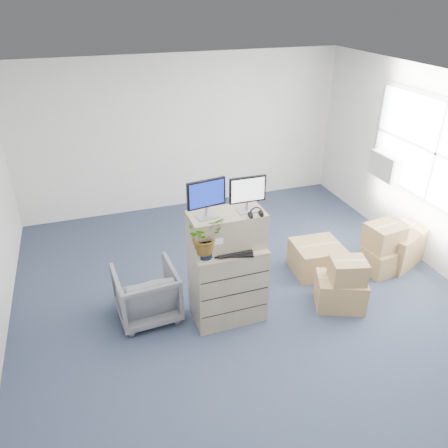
{
  "coord_description": "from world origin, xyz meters",
  "views": [
    {
      "loc": [
        -1.76,
        -4.08,
        3.77
      ],
      "look_at": [
        -0.25,
        0.4,
        1.18
      ],
      "focal_mm": 35.0,
      "sensor_mm": 36.0,
      "label": 1
    }
  ],
  "objects_px": {
    "monitor_right": "(247,192)",
    "keyboard": "(233,253)",
    "water_bottle": "(229,236)",
    "potted_plant": "(205,240)",
    "office_chair": "(146,291)",
    "filing_cabinet_lower": "(228,283)",
    "monitor_left": "(206,197)"
  },
  "relations": [
    {
      "from": "monitor_left",
      "to": "keyboard",
      "type": "xyz_separation_m",
      "value": [
        0.26,
        -0.17,
        -0.68
      ]
    },
    {
      "from": "filing_cabinet_lower",
      "to": "monitor_left",
      "type": "height_order",
      "value": "monitor_left"
    },
    {
      "from": "monitor_right",
      "to": "office_chair",
      "type": "xyz_separation_m",
      "value": [
        -1.21,
        0.32,
        -1.33
      ]
    },
    {
      "from": "office_chair",
      "to": "filing_cabinet_lower",
      "type": "bearing_deg",
      "value": 156.84
    },
    {
      "from": "monitor_left",
      "to": "water_bottle",
      "type": "xyz_separation_m",
      "value": [
        0.28,
        0.03,
        -0.57
      ]
    },
    {
      "from": "keyboard",
      "to": "monitor_right",
      "type": "bearing_deg",
      "value": 51.95
    },
    {
      "from": "water_bottle",
      "to": "potted_plant",
      "type": "xyz_separation_m",
      "value": [
        -0.35,
        -0.19,
        0.12
      ]
    },
    {
      "from": "monitor_right",
      "to": "keyboard",
      "type": "distance_m",
      "value": 0.73
    },
    {
      "from": "keyboard",
      "to": "potted_plant",
      "type": "distance_m",
      "value": 0.41
    },
    {
      "from": "keyboard",
      "to": "potted_plant",
      "type": "relative_size",
      "value": 0.85
    },
    {
      "from": "filing_cabinet_lower",
      "to": "keyboard",
      "type": "relative_size",
      "value": 2.22
    },
    {
      "from": "filing_cabinet_lower",
      "to": "monitor_left",
      "type": "relative_size",
      "value": 2.24
    },
    {
      "from": "water_bottle",
      "to": "potted_plant",
      "type": "bearing_deg",
      "value": -151.95
    },
    {
      "from": "potted_plant",
      "to": "monitor_right",
      "type": "bearing_deg",
      "value": 14.99
    },
    {
      "from": "filing_cabinet_lower",
      "to": "water_bottle",
      "type": "distance_m",
      "value": 0.65
    },
    {
      "from": "water_bottle",
      "to": "potted_plant",
      "type": "relative_size",
      "value": 0.47
    },
    {
      "from": "monitor_left",
      "to": "keyboard",
      "type": "relative_size",
      "value": 0.99
    },
    {
      "from": "filing_cabinet_lower",
      "to": "monitor_right",
      "type": "distance_m",
      "value": 1.22
    },
    {
      "from": "office_chair",
      "to": "monitor_right",
      "type": "bearing_deg",
      "value": 161.29
    },
    {
      "from": "filing_cabinet_lower",
      "to": "keyboard",
      "type": "bearing_deg",
      "value": -84.52
    },
    {
      "from": "filing_cabinet_lower",
      "to": "water_bottle",
      "type": "relative_size",
      "value": 4.04
    },
    {
      "from": "filing_cabinet_lower",
      "to": "monitor_right",
      "type": "xyz_separation_m",
      "value": [
        0.24,
        0.02,
        1.2
      ]
    },
    {
      "from": "monitor_right",
      "to": "potted_plant",
      "type": "height_order",
      "value": "monitor_right"
    },
    {
      "from": "keyboard",
      "to": "water_bottle",
      "type": "bearing_deg",
      "value": 101.2
    },
    {
      "from": "monitor_right",
      "to": "water_bottle",
      "type": "height_order",
      "value": "monitor_right"
    },
    {
      "from": "potted_plant",
      "to": "keyboard",
      "type": "bearing_deg",
      "value": -2.17
    },
    {
      "from": "filing_cabinet_lower",
      "to": "keyboard",
      "type": "xyz_separation_m",
      "value": [
        0.01,
        -0.14,
        0.53
      ]
    },
    {
      "from": "filing_cabinet_lower",
      "to": "office_chair",
      "type": "bearing_deg",
      "value": 160.42
    },
    {
      "from": "monitor_right",
      "to": "water_bottle",
      "type": "xyz_separation_m",
      "value": [
        -0.21,
        0.04,
        -0.55
      ]
    },
    {
      "from": "keyboard",
      "to": "office_chair",
      "type": "relative_size",
      "value": 0.61
    },
    {
      "from": "filing_cabinet_lower",
      "to": "monitor_left",
      "type": "xyz_separation_m",
      "value": [
        -0.24,
        0.03,
        1.21
      ]
    },
    {
      "from": "monitor_right",
      "to": "keyboard",
      "type": "relative_size",
      "value": 0.94
    }
  ]
}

